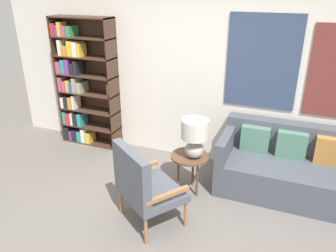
{
  "coord_description": "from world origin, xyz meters",
  "views": [
    {
      "loc": [
        1.25,
        -2.28,
        2.44
      ],
      "look_at": [
        -0.08,
        1.01,
        0.9
      ],
      "focal_mm": 35.0,
      "sensor_mm": 36.0,
      "label": 1
    }
  ],
  "objects_px": {
    "bookshelf": "(81,86)",
    "couch": "(288,168)",
    "side_table": "(190,160)",
    "table_lamp": "(195,135)",
    "armchair": "(142,183)"
  },
  "relations": [
    {
      "from": "bookshelf",
      "to": "couch",
      "type": "relative_size",
      "value": 1.2
    },
    {
      "from": "couch",
      "to": "side_table",
      "type": "bearing_deg",
      "value": -157.21
    },
    {
      "from": "side_table",
      "to": "table_lamp",
      "type": "height_order",
      "value": "table_lamp"
    },
    {
      "from": "bookshelf",
      "to": "side_table",
      "type": "height_order",
      "value": "bookshelf"
    },
    {
      "from": "armchair",
      "to": "table_lamp",
      "type": "distance_m",
      "value": 0.88
    },
    {
      "from": "table_lamp",
      "to": "couch",
      "type": "bearing_deg",
      "value": 24.89
    },
    {
      "from": "bookshelf",
      "to": "table_lamp",
      "type": "bearing_deg",
      "value": -19.63
    },
    {
      "from": "bookshelf",
      "to": "table_lamp",
      "type": "xyz_separation_m",
      "value": [
        2.14,
        -0.76,
        -0.17
      ]
    },
    {
      "from": "bookshelf",
      "to": "armchair",
      "type": "bearing_deg",
      "value": -40.18
    },
    {
      "from": "bookshelf",
      "to": "side_table",
      "type": "distance_m",
      "value": 2.27
    },
    {
      "from": "armchair",
      "to": "table_lamp",
      "type": "xyz_separation_m",
      "value": [
        0.33,
        0.76,
        0.28
      ]
    },
    {
      "from": "couch",
      "to": "side_table",
      "type": "distance_m",
      "value": 1.24
    },
    {
      "from": "bookshelf",
      "to": "table_lamp",
      "type": "height_order",
      "value": "bookshelf"
    },
    {
      "from": "side_table",
      "to": "couch",
      "type": "bearing_deg",
      "value": 22.79
    },
    {
      "from": "bookshelf",
      "to": "table_lamp",
      "type": "relative_size",
      "value": 4.12
    }
  ]
}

